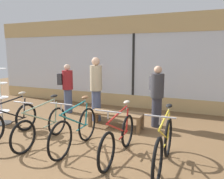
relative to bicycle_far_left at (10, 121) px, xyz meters
name	(u,v)px	position (x,y,z in m)	size (l,w,h in m)	color
ground_plane	(81,146)	(1.76, 0.18, -0.38)	(24.00, 24.00, 0.00)	brown
shop_back_wall	(134,62)	(1.76, 3.84, 1.26)	(12.00, 0.08, 3.20)	tan
bicycle_far_left	(10,121)	(0.00, 0.00, 0.00)	(0.46, 1.69, 1.03)	black
bicycle_left	(42,126)	(0.91, 0.02, 0.00)	(0.46, 1.74, 1.02)	black
bicycle_center	(76,130)	(1.73, 0.04, 0.03)	(0.46, 1.73, 1.05)	black
bicycle_right	(119,138)	(2.66, 0.04, 0.00)	(0.46, 1.74, 1.02)	black
bicycle_far_right	(164,146)	(3.51, -0.04, 0.02)	(0.46, 1.75, 1.05)	black
accessory_rack	(1,100)	(-1.02, 0.64, 0.29)	(0.48, 0.48, 1.63)	#333333
display_bench	(116,115)	(2.01, 1.53, -0.04)	(1.40, 0.44, 0.41)	brown
customer_near_rack	(157,94)	(2.95, 2.07, 0.49)	(0.51, 0.56, 1.62)	#2D2D38
customer_by_window	(96,88)	(1.26, 1.90, 0.59)	(0.47, 0.47, 1.82)	#424C6B
customer_mid_floor	(67,87)	(-0.01, 2.33, 0.47)	(0.56, 0.46, 1.59)	#424C6B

